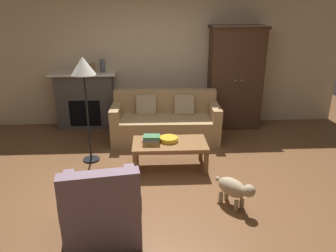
{
  "coord_description": "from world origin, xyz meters",
  "views": [
    {
      "loc": [
        -0.25,
        -4.06,
        2.33
      ],
      "look_at": [
        0.01,
        0.75,
        0.55
      ],
      "focal_mm": 35.05,
      "sensor_mm": 36.0,
      "label": 1
    }
  ],
  "objects_px": {
    "mantel_vase_slate": "(103,66)",
    "dog": "(234,189)",
    "book_stack": "(151,140)",
    "mantel_vase_bronze": "(92,68)",
    "fruit_bowl": "(169,139)",
    "coffee_table": "(170,146)",
    "couch": "(165,122)",
    "armchair_near_left": "(102,210)",
    "armoire": "(235,78)",
    "fireplace": "(86,100)",
    "floor_lamp": "(84,72)"
  },
  "relations": [
    {
      "from": "fireplace",
      "to": "dog",
      "type": "relative_size",
      "value": 2.61
    },
    {
      "from": "armoire",
      "to": "couch",
      "type": "relative_size",
      "value": 1.02
    },
    {
      "from": "mantel_vase_slate",
      "to": "dog",
      "type": "relative_size",
      "value": 0.52
    },
    {
      "from": "fireplace",
      "to": "mantel_vase_slate",
      "type": "xyz_separation_m",
      "value": [
        0.38,
        -0.02,
        0.68
      ]
    },
    {
      "from": "book_stack",
      "to": "coffee_table",
      "type": "bearing_deg",
      "value": 8.4
    },
    {
      "from": "couch",
      "to": "coffee_table",
      "type": "bearing_deg",
      "value": -89.49
    },
    {
      "from": "book_stack",
      "to": "mantel_vase_slate",
      "type": "distance_m",
      "value": 2.25
    },
    {
      "from": "fireplace",
      "to": "dog",
      "type": "xyz_separation_m",
      "value": [
        2.28,
        -2.95,
        -0.32
      ]
    },
    {
      "from": "couch",
      "to": "floor_lamp",
      "type": "xyz_separation_m",
      "value": [
        -1.23,
        -0.85,
        1.1
      ]
    },
    {
      "from": "fireplace",
      "to": "mantel_vase_bronze",
      "type": "relative_size",
      "value": 7.17
    },
    {
      "from": "couch",
      "to": "book_stack",
      "type": "bearing_deg",
      "value": -102.13
    },
    {
      "from": "couch",
      "to": "armchair_near_left",
      "type": "bearing_deg",
      "value": -106.41
    },
    {
      "from": "coffee_table",
      "to": "mantel_vase_slate",
      "type": "height_order",
      "value": "mantel_vase_slate"
    },
    {
      "from": "mantel_vase_slate",
      "to": "mantel_vase_bronze",
      "type": "bearing_deg",
      "value": 180.0
    },
    {
      "from": "coffee_table",
      "to": "dog",
      "type": "height_order",
      "value": "coffee_table"
    },
    {
      "from": "fireplace",
      "to": "couch",
      "type": "height_order",
      "value": "fireplace"
    },
    {
      "from": "dog",
      "to": "fireplace",
      "type": "bearing_deg",
      "value": 127.71
    },
    {
      "from": "fireplace",
      "to": "mantel_vase_bronze",
      "type": "height_order",
      "value": "mantel_vase_bronze"
    },
    {
      "from": "fruit_bowl",
      "to": "mantel_vase_slate",
      "type": "xyz_separation_m",
      "value": [
        -1.17,
        1.83,
        0.79
      ]
    },
    {
      "from": "armchair_near_left",
      "to": "floor_lamp",
      "type": "distance_m",
      "value": 2.19
    },
    {
      "from": "armoire",
      "to": "dog",
      "type": "xyz_separation_m",
      "value": [
        -0.67,
        -2.88,
        -0.75
      ]
    },
    {
      "from": "couch",
      "to": "fireplace",
      "type": "bearing_deg",
      "value": 155.31
    },
    {
      "from": "armoire",
      "to": "mantel_vase_slate",
      "type": "height_order",
      "value": "armoire"
    },
    {
      "from": "book_stack",
      "to": "mantel_vase_bronze",
      "type": "relative_size",
      "value": 1.5
    },
    {
      "from": "armoire",
      "to": "dog",
      "type": "height_order",
      "value": "armoire"
    },
    {
      "from": "book_stack",
      "to": "mantel_vase_bronze",
      "type": "bearing_deg",
      "value": 120.07
    },
    {
      "from": "fireplace",
      "to": "couch",
      "type": "bearing_deg",
      "value": -24.69
    },
    {
      "from": "couch",
      "to": "dog",
      "type": "distance_m",
      "value": 2.36
    },
    {
      "from": "armoire",
      "to": "armchair_near_left",
      "type": "distance_m",
      "value": 4.04
    },
    {
      "from": "book_stack",
      "to": "armchair_near_left",
      "type": "relative_size",
      "value": 0.3
    },
    {
      "from": "floor_lamp",
      "to": "mantel_vase_bronze",
      "type": "bearing_deg",
      "value": 95.35
    },
    {
      "from": "armchair_near_left",
      "to": "floor_lamp",
      "type": "height_order",
      "value": "floor_lamp"
    },
    {
      "from": "floor_lamp",
      "to": "fireplace",
      "type": "bearing_deg",
      "value": 101.74
    },
    {
      "from": "floor_lamp",
      "to": "coffee_table",
      "type": "bearing_deg",
      "value": -15.0
    },
    {
      "from": "armoire",
      "to": "book_stack",
      "type": "bearing_deg",
      "value": -131.81
    },
    {
      "from": "armoire",
      "to": "floor_lamp",
      "type": "xyz_separation_m",
      "value": [
        -2.63,
        -1.48,
        0.42
      ]
    },
    {
      "from": "fruit_bowl",
      "to": "fireplace",
      "type": "bearing_deg",
      "value": 129.98
    },
    {
      "from": "coffee_table",
      "to": "mantel_vase_slate",
      "type": "xyz_separation_m",
      "value": [
        -1.18,
        1.88,
        0.88
      ]
    },
    {
      "from": "mantel_vase_bronze",
      "to": "fruit_bowl",
      "type": "bearing_deg",
      "value": -53.19
    },
    {
      "from": "fireplace",
      "to": "fruit_bowl",
      "type": "relative_size",
      "value": 4.57
    },
    {
      "from": "coffee_table",
      "to": "dog",
      "type": "distance_m",
      "value": 1.29
    },
    {
      "from": "fireplace",
      "to": "armoire",
      "type": "relative_size",
      "value": 0.64
    },
    {
      "from": "armchair_near_left",
      "to": "coffee_table",
      "type": "bearing_deg",
      "value": 62.01
    },
    {
      "from": "mantel_vase_bronze",
      "to": "mantel_vase_slate",
      "type": "distance_m",
      "value": 0.2
    },
    {
      "from": "coffee_table",
      "to": "couch",
      "type": "bearing_deg",
      "value": 90.51
    },
    {
      "from": "fireplace",
      "to": "book_stack",
      "type": "height_order",
      "value": "fireplace"
    },
    {
      "from": "mantel_vase_slate",
      "to": "fireplace",
      "type": "bearing_deg",
      "value": 177.3
    },
    {
      "from": "mantel_vase_bronze",
      "to": "coffee_table",
      "type": "bearing_deg",
      "value": -53.61
    },
    {
      "from": "mantel_vase_slate",
      "to": "coffee_table",
      "type": "bearing_deg",
      "value": -57.77
    },
    {
      "from": "book_stack",
      "to": "armchair_near_left",
      "type": "xyz_separation_m",
      "value": [
        -0.53,
        -1.47,
        -0.17
      ]
    }
  ]
}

